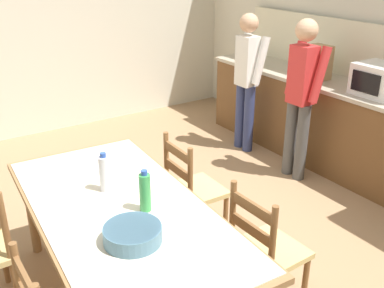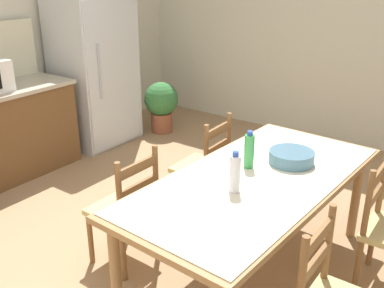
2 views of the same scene
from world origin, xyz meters
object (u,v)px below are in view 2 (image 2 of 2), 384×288
at_px(refrigerator, 95,71).
at_px(potted_plant, 161,104).
at_px(bottle_near_centre, 235,173).
at_px(bottle_off_centre, 249,151).
at_px(chair_side_far_right, 204,167).
at_px(chair_side_far_left, 126,209).
at_px(serving_bowl, 291,156).
at_px(dining_table, 255,187).

height_order(refrigerator, potted_plant, refrigerator).
height_order(bottle_near_centre, bottle_off_centre, same).
height_order(chair_side_far_right, chair_side_far_left, same).
relative_size(refrigerator, potted_plant, 2.65).
distance_m(bottle_off_centre, chair_side_far_left, 0.97).
xyz_separation_m(bottle_off_centre, serving_bowl, (0.24, -0.21, -0.07)).
xyz_separation_m(bottle_off_centre, chair_side_far_left, (-0.52, 0.69, -0.45)).
bearing_deg(dining_table, refrigerator, 67.09).
distance_m(chair_side_far_right, potted_plant, 2.16).
relative_size(bottle_near_centre, bottle_off_centre, 1.00).
height_order(bottle_off_centre, chair_side_far_right, bottle_off_centre).
distance_m(dining_table, chair_side_far_right, 0.94).
xyz_separation_m(chair_side_far_right, potted_plant, (1.40, 1.64, -0.06)).
height_order(dining_table, chair_side_far_right, chair_side_far_right).
relative_size(dining_table, chair_side_far_right, 2.30).
bearing_deg(refrigerator, serving_bowl, -106.08).
height_order(bottle_near_centre, chair_side_far_left, bottle_near_centre).
bearing_deg(bottle_off_centre, serving_bowl, -40.52).
bearing_deg(bottle_near_centre, dining_table, -3.02).
distance_m(bottle_near_centre, bottle_off_centre, 0.38).
bearing_deg(bottle_off_centre, bottle_near_centre, -164.11).
bearing_deg(chair_side_far_left, dining_table, 118.52).
xyz_separation_m(dining_table, serving_bowl, (0.35, -0.09, 0.12)).
distance_m(bottle_near_centre, serving_bowl, 0.62).
height_order(chair_side_far_right, potted_plant, chair_side_far_right).
xyz_separation_m(bottle_near_centre, chair_side_far_right, (0.76, 0.74, -0.45)).
bearing_deg(chair_side_far_right, dining_table, 54.75).
height_order(serving_bowl, potted_plant, serving_bowl).
relative_size(serving_bowl, potted_plant, 0.48).
relative_size(dining_table, potted_plant, 3.14).
xyz_separation_m(dining_table, chair_side_far_right, (0.50, 0.76, -0.25)).
bearing_deg(serving_bowl, refrigerator, 73.92).
distance_m(serving_bowl, chair_side_far_right, 0.94).
bearing_deg(bottle_off_centre, refrigerator, 68.16).
bearing_deg(dining_table, chair_side_far_right, 56.37).
relative_size(refrigerator, serving_bowl, 5.52).
relative_size(bottle_off_centre, serving_bowl, 0.84).
xyz_separation_m(serving_bowl, chair_side_far_left, (-0.77, 0.90, -0.37)).
bearing_deg(bottle_off_centre, chair_side_far_right, 58.32).
bearing_deg(refrigerator, potted_plant, -31.13).
height_order(dining_table, chair_side_far_left, chair_side_far_left).
distance_m(serving_bowl, chair_side_far_left, 1.24).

